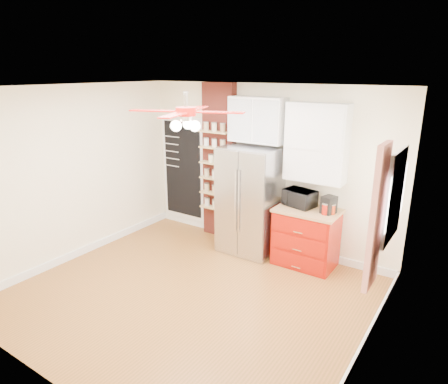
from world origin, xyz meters
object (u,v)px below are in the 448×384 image
Objects in this scene: fridge at (250,200)px; pantry_jar_oats at (211,159)px; red_cabinet at (306,237)px; ceiling_fan at (186,112)px; canister_left at (325,210)px; toaster_oven at (299,198)px; coffee_maker at (329,205)px.

fridge is 14.17× the size of pantry_jar_oats.
ceiling_fan is at bearing -118.71° from red_cabinet.
toaster_oven is at bearing 163.17° from canister_left.
coffee_maker is at bearing -2.35° from pantry_jar_oats.
ceiling_fan is at bearing -62.76° from pantry_jar_oats.
toaster_oven is 0.49m from canister_left.
fridge is 3.75× the size of toaster_oven.
canister_left is at bearing -4.58° from pantry_jar_oats.
toaster_oven is 0.48m from coffee_maker.
toaster_oven is (0.80, 0.12, 0.15)m from fridge.
red_cabinet is 0.67× the size of ceiling_fan.
red_cabinet is 2.02× the size of toaster_oven.
fridge reaches higher than pantry_jar_oats.
canister_left is at bearing -1.12° from fridge.
canister_left is (1.26, -0.02, 0.10)m from fridge.
canister_left reaches higher than red_cabinet.
ceiling_fan reaches higher than pantry_jar_oats.
pantry_jar_oats is at bearing 170.44° from fridge.
ceiling_fan is 5.45× the size of coffee_maker.
toaster_oven is 1.81× the size of coffee_maker.
ceiling_fan reaches higher than coffee_maker.
canister_left is 1.25× the size of pantry_jar_oats.
fridge is at bearing -9.56° from pantry_jar_oats.
pantry_jar_oats is at bearing -165.66° from coffee_maker.
ceiling_fan is 2.23m from pantry_jar_oats.
red_cabinet is at bearing -2.98° from pantry_jar_oats.
coffee_maker is 2.18m from pantry_jar_oats.
fridge reaches higher than toaster_oven.
ceiling_fan is (-0.92, -1.68, 1.97)m from red_cabinet.
ceiling_fan is 3.00× the size of toaster_oven.
pantry_jar_oats is (-0.91, 1.78, -0.99)m from ceiling_fan.
ceiling_fan is 2.36m from toaster_oven.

